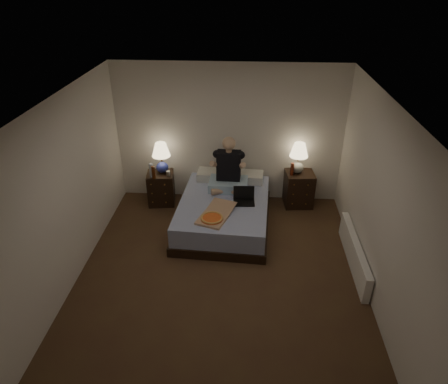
# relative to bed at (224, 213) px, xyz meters

# --- Properties ---
(floor) EXTENTS (4.00, 4.50, 0.00)m
(floor) POSITION_rel_bed_xyz_m (0.03, -1.28, -0.24)
(floor) COLOR brown
(floor) RESTS_ON ground
(ceiling) EXTENTS (4.00, 4.50, 0.00)m
(ceiling) POSITION_rel_bed_xyz_m (0.03, -1.28, 2.26)
(ceiling) COLOR white
(ceiling) RESTS_ON ground
(wall_back) EXTENTS (4.00, 0.00, 2.50)m
(wall_back) POSITION_rel_bed_xyz_m (0.03, 0.97, 1.01)
(wall_back) COLOR silver
(wall_back) RESTS_ON ground
(wall_front) EXTENTS (4.00, 0.00, 2.50)m
(wall_front) POSITION_rel_bed_xyz_m (0.03, -3.53, 1.01)
(wall_front) COLOR silver
(wall_front) RESTS_ON ground
(wall_left) EXTENTS (0.00, 4.50, 2.50)m
(wall_left) POSITION_rel_bed_xyz_m (-1.97, -1.28, 1.01)
(wall_left) COLOR silver
(wall_left) RESTS_ON ground
(wall_right) EXTENTS (0.00, 4.50, 2.50)m
(wall_right) POSITION_rel_bed_xyz_m (2.03, -1.28, 1.01)
(wall_right) COLOR silver
(wall_right) RESTS_ON ground
(bed) EXTENTS (1.54, 1.99, 0.48)m
(bed) POSITION_rel_bed_xyz_m (0.00, 0.00, 0.00)
(bed) COLOR #596AB2
(bed) RESTS_ON floor
(nightstand_left) EXTENTS (0.51, 0.47, 0.60)m
(nightstand_left) POSITION_rel_bed_xyz_m (-1.19, 0.65, 0.06)
(nightstand_left) COLOR black
(nightstand_left) RESTS_ON floor
(nightstand_right) EXTENTS (0.53, 0.49, 0.64)m
(nightstand_right) POSITION_rel_bed_xyz_m (1.31, 0.75, 0.08)
(nightstand_right) COLOR black
(nightstand_right) RESTS_ON floor
(lamp_left) EXTENTS (0.41, 0.41, 0.56)m
(lamp_left) POSITION_rel_bed_xyz_m (-1.15, 0.71, 0.65)
(lamp_left) COLOR navy
(lamp_left) RESTS_ON nightstand_left
(lamp_right) EXTENTS (0.38, 0.38, 0.56)m
(lamp_right) POSITION_rel_bed_xyz_m (1.25, 0.77, 0.68)
(lamp_right) COLOR gray
(lamp_right) RESTS_ON nightstand_right
(water_bottle) EXTENTS (0.07, 0.07, 0.25)m
(water_bottle) POSITION_rel_bed_xyz_m (-1.30, 0.52, 0.49)
(water_bottle) COLOR silver
(water_bottle) RESTS_ON nightstand_left
(soda_can) EXTENTS (0.07, 0.07, 0.10)m
(soda_can) POSITION_rel_bed_xyz_m (-1.02, 0.56, 0.42)
(soda_can) COLOR #A2A19D
(soda_can) RESTS_ON nightstand_left
(beer_bottle_left) EXTENTS (0.06, 0.06, 0.23)m
(beer_bottle_left) POSITION_rel_bed_xyz_m (-1.25, 0.45, 0.48)
(beer_bottle_left) COLOR #4E220B
(beer_bottle_left) RESTS_ON nightstand_left
(beer_bottle_right) EXTENTS (0.06, 0.06, 0.23)m
(beer_bottle_right) POSITION_rel_bed_xyz_m (1.15, 0.67, 0.52)
(beer_bottle_right) COLOR #621F0E
(beer_bottle_right) RESTS_ON nightstand_right
(person) EXTENTS (0.68, 0.55, 0.93)m
(person) POSITION_rel_bed_xyz_m (0.05, 0.40, 0.70)
(person) COLOR black
(person) RESTS_ON bed
(laptop) EXTENTS (0.36, 0.30, 0.24)m
(laptop) POSITION_rel_bed_xyz_m (0.33, -0.07, 0.36)
(laptop) COLOR black
(laptop) RESTS_ON bed
(pizza_box) EXTENTS (0.62, 0.85, 0.08)m
(pizza_box) POSITION_rel_bed_xyz_m (-0.14, -0.61, 0.28)
(pizza_box) COLOR tan
(pizza_box) RESTS_ON bed
(radiator) EXTENTS (0.10, 1.60, 0.40)m
(radiator) POSITION_rel_bed_xyz_m (1.96, -0.92, -0.04)
(radiator) COLOR white
(radiator) RESTS_ON floor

